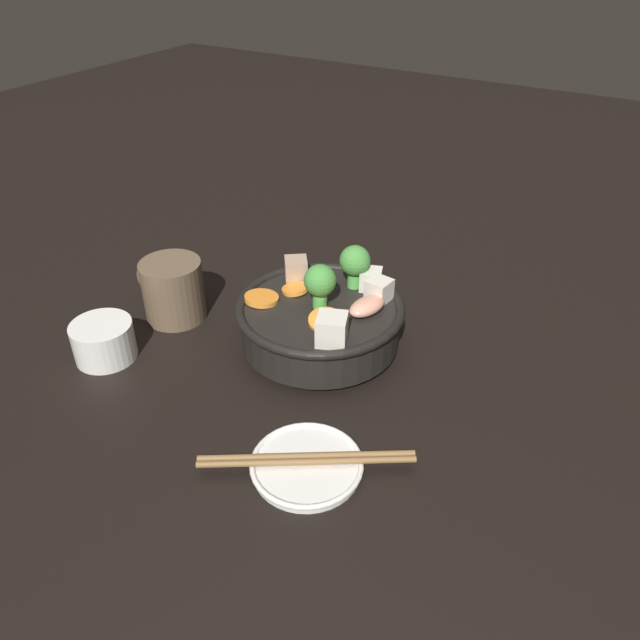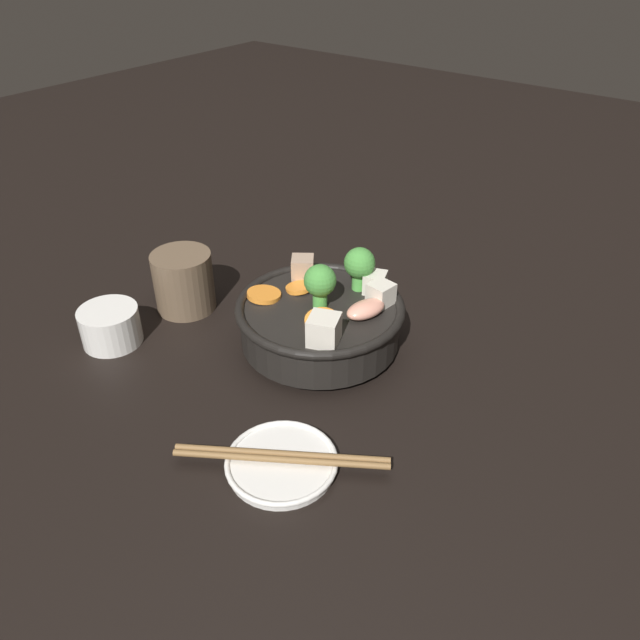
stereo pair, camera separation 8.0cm
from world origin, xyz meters
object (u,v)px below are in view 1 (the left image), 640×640
at_px(side_saucer, 307,465).
at_px(tea_cup, 104,341).
at_px(stirfry_bowl, 321,317).
at_px(dark_mug, 173,290).
at_px(chopsticks_pair, 307,459).

height_order(side_saucer, tea_cup, tea_cup).
bearing_deg(tea_cup, stirfry_bowl, -144.20).
distance_m(stirfry_bowl, tea_cup, 0.28).
height_order(stirfry_bowl, tea_cup, stirfry_bowl).
xyz_separation_m(side_saucer, tea_cup, (0.32, -0.03, 0.02)).
distance_m(stirfry_bowl, dark_mug, 0.22).
height_order(dark_mug, chopsticks_pair, dark_mug).
height_order(stirfry_bowl, chopsticks_pair, stirfry_bowl).
relative_size(tea_cup, dark_mug, 0.72).
height_order(stirfry_bowl, dark_mug, stirfry_bowl).
relative_size(stirfry_bowl, tea_cup, 2.78).
height_order(tea_cup, dark_mug, dark_mug).
bearing_deg(side_saucer, chopsticks_pair, 45.00).
bearing_deg(tea_cup, side_saucer, 174.26).
height_order(stirfry_bowl, side_saucer, stirfry_bowl).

